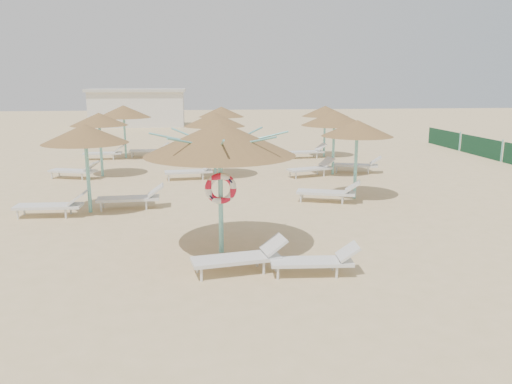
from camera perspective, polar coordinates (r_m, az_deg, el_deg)
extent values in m
plane|color=#D9B584|center=(11.44, -1.49, -7.35)|extent=(120.00, 120.00, 0.00)
cylinder|color=#73C8C1|center=(11.38, -4.06, -0.80)|extent=(0.11, 0.11, 2.55)
cone|color=olive|center=(11.14, -4.17, 6.16)|extent=(3.39, 3.39, 0.76)
cylinder|color=#73C8C1|center=(11.17, -4.14, 4.81)|extent=(0.20, 0.20, 0.12)
cylinder|color=#73C8C1|center=(11.21, -0.15, 6.01)|extent=(1.53, 0.04, 0.39)
cylinder|color=#73C8C1|center=(11.73, -1.59, 6.30)|extent=(1.11, 1.11, 0.39)
cylinder|color=#73C8C1|center=(11.92, -4.35, 6.37)|extent=(0.04, 1.53, 0.39)
cylinder|color=#73C8C1|center=(11.68, -7.02, 6.18)|extent=(1.11, 1.11, 0.39)
cylinder|color=#73C8C1|center=(11.14, -8.20, 5.84)|extent=(1.53, 0.04, 0.39)
cylinder|color=#73C8C1|center=(10.58, -7.01, 5.53)|extent=(1.11, 1.11, 0.39)
cylinder|color=#73C8C1|center=(10.37, -3.95, 5.45)|extent=(0.04, 1.53, 0.39)
cylinder|color=#73C8C1|center=(10.64, -1.03, 5.66)|extent=(1.11, 1.11, 0.39)
torus|color=red|center=(11.22, -4.05, 0.40)|extent=(0.72, 0.15, 0.72)
cylinder|color=silver|center=(10.09, -6.26, -9.40)|extent=(0.06, 0.06, 0.27)
cylinder|color=silver|center=(10.53, -6.73, -8.45)|extent=(0.06, 0.06, 0.27)
cylinder|color=silver|center=(10.37, 0.90, -8.70)|extent=(0.06, 0.06, 0.27)
cylinder|color=silver|center=(10.80, 0.14, -7.81)|extent=(0.06, 0.06, 0.27)
cube|color=silver|center=(10.39, -2.30, -7.64)|extent=(1.90, 0.89, 0.08)
cube|color=silver|center=(10.53, 2.03, -6.03)|extent=(0.55, 0.65, 0.35)
cylinder|color=silver|center=(10.13, 2.52, -9.32)|extent=(0.05, 0.05, 0.25)
cylinder|color=silver|center=(10.53, 2.30, -8.43)|extent=(0.05, 0.05, 0.25)
cylinder|color=silver|center=(10.30, 9.21, -9.09)|extent=(0.05, 0.05, 0.25)
cylinder|color=silver|center=(10.70, 8.73, -8.23)|extent=(0.05, 0.05, 0.25)
cube|color=silver|center=(10.36, 6.34, -7.93)|extent=(1.71, 0.67, 0.07)
cube|color=silver|center=(10.43, 10.47, -6.69)|extent=(0.46, 0.56, 0.32)
cylinder|color=#73C8C1|center=(15.76, -18.65, 1.86)|extent=(0.11, 0.11, 2.30)
cone|color=olive|center=(15.60, -18.96, 6.32)|extent=(2.51, 2.51, 0.57)
cylinder|color=#73C8C1|center=(15.62, -18.90, 5.47)|extent=(0.20, 0.20, 0.12)
cylinder|color=silver|center=(15.90, -25.59, -2.37)|extent=(0.06, 0.06, 0.28)
cylinder|color=silver|center=(16.35, -24.97, -1.92)|extent=(0.06, 0.06, 0.28)
cylinder|color=silver|center=(15.46, -20.92, -2.35)|extent=(0.06, 0.06, 0.28)
cylinder|color=silver|center=(15.92, -20.42, -1.89)|extent=(0.06, 0.06, 0.28)
cube|color=silver|center=(15.81, -22.63, -1.50)|extent=(1.93, 0.70, 0.08)
cube|color=silver|center=(15.51, -19.72, -0.61)|extent=(0.51, 0.62, 0.36)
cylinder|color=silver|center=(15.93, -17.29, -1.67)|extent=(0.06, 0.06, 0.28)
cylinder|color=silver|center=(16.41, -17.06, -1.24)|extent=(0.06, 0.06, 0.28)
cylinder|color=silver|center=(15.79, -12.43, -1.51)|extent=(0.06, 0.06, 0.28)
cylinder|color=silver|center=(16.28, -12.35, -1.08)|extent=(0.06, 0.06, 0.28)
cube|color=silver|center=(16.03, -14.38, -0.73)|extent=(1.93, 0.70, 0.08)
cube|color=silver|center=(15.93, -11.38, 0.21)|extent=(0.51, 0.62, 0.36)
cylinder|color=#73C8C1|center=(21.73, -17.30, 4.72)|extent=(0.11, 0.11, 2.30)
cone|color=olive|center=(21.61, -17.52, 7.95)|extent=(2.32, 2.32, 0.52)
cylinder|color=#73C8C1|center=(21.63, -17.48, 7.34)|extent=(0.20, 0.20, 0.12)
cylinder|color=silver|center=(21.94, -22.29, 1.75)|extent=(0.06, 0.06, 0.28)
cylinder|color=silver|center=(22.35, -21.59, 1.99)|extent=(0.06, 0.06, 0.28)
cylinder|color=silver|center=(21.23, -19.25, 1.65)|extent=(0.06, 0.06, 0.28)
cylinder|color=silver|center=(21.65, -18.59, 1.90)|extent=(0.06, 0.06, 0.28)
cube|color=silver|center=(21.69, -20.20, 2.28)|extent=(2.00, 1.19, 0.08)
cube|color=silver|center=(21.22, -18.30, 2.87)|extent=(0.65, 0.72, 0.36)
cylinder|color=#73C8C1|center=(26.71, -14.76, 6.23)|extent=(0.11, 0.11, 2.30)
cone|color=olive|center=(26.61, -14.90, 8.89)|extent=(2.76, 2.76, 0.62)
cylinder|color=#73C8C1|center=(26.62, -14.88, 8.37)|extent=(0.20, 0.20, 0.12)
cylinder|color=silver|center=(26.50, -18.89, 3.72)|extent=(0.06, 0.06, 0.28)
cylinder|color=silver|center=(26.98, -18.70, 3.88)|extent=(0.06, 0.06, 0.28)
cylinder|color=silver|center=(26.29, -15.99, 3.84)|extent=(0.06, 0.06, 0.28)
cylinder|color=silver|center=(26.78, -15.86, 4.00)|extent=(0.06, 0.06, 0.28)
cube|color=silver|center=(26.58, -17.12, 4.26)|extent=(1.92, 0.67, 0.08)
cube|color=silver|center=(26.44, -15.33, 4.85)|extent=(0.50, 0.61, 0.36)
cylinder|color=silver|center=(26.86, -13.99, 4.13)|extent=(0.06, 0.06, 0.28)
cylinder|color=silver|center=(27.35, -13.84, 4.29)|extent=(0.06, 0.06, 0.28)
cylinder|color=silver|center=(26.69, -11.12, 4.22)|extent=(0.06, 0.06, 0.28)
cylinder|color=silver|center=(27.18, -11.02, 4.37)|extent=(0.06, 0.06, 0.28)
cube|color=silver|center=(26.97, -12.25, 4.64)|extent=(1.92, 0.67, 0.08)
cube|color=silver|center=(26.85, -10.47, 5.20)|extent=(0.50, 0.61, 0.36)
cylinder|color=#73C8C1|center=(20.65, -4.72, 4.86)|extent=(0.11, 0.11, 2.30)
cone|color=olive|center=(20.53, -4.78, 8.28)|extent=(2.49, 2.49, 0.56)
cylinder|color=#73C8C1|center=(20.54, -4.77, 7.63)|extent=(0.20, 0.20, 0.12)
cylinder|color=silver|center=(20.11, -9.92, 1.60)|extent=(0.06, 0.06, 0.28)
cylinder|color=silver|center=(20.61, -9.98, 1.85)|extent=(0.06, 0.06, 0.28)
cylinder|color=silver|center=(20.21, -6.10, 1.77)|extent=(0.06, 0.06, 0.28)
cylinder|color=silver|center=(20.70, -6.25, 2.02)|extent=(0.06, 0.06, 0.28)
cube|color=silver|center=(20.37, -7.72, 2.32)|extent=(1.95, 0.79, 0.08)
cube|color=silver|center=(20.41, -5.36, 3.09)|extent=(0.54, 0.64, 0.36)
cylinder|color=#73C8C1|center=(25.89, -3.94, 6.43)|extent=(0.11, 0.11, 2.30)
cone|color=olive|center=(25.79, -3.98, 9.14)|extent=(2.32, 2.32, 0.52)
cylinder|color=#73C8C1|center=(25.80, -3.97, 8.63)|extent=(0.20, 0.20, 0.12)
cylinder|color=silver|center=(25.38, -8.15, 3.91)|extent=(0.06, 0.06, 0.28)
cylinder|color=silver|center=(25.87, -8.08, 4.07)|extent=(0.06, 0.06, 0.28)
cylinder|color=silver|center=(25.33, -5.09, 3.97)|extent=(0.06, 0.06, 0.28)
cylinder|color=silver|center=(25.82, -5.08, 4.13)|extent=(0.06, 0.06, 0.28)
cube|color=silver|center=(25.56, -6.33, 4.42)|extent=(1.92, 0.70, 0.08)
cube|color=silver|center=(25.52, -4.43, 4.99)|extent=(0.51, 0.62, 0.36)
cylinder|color=#73C8C1|center=(17.08, 11.32, 3.05)|extent=(0.11, 0.11, 2.30)
cone|color=olive|center=(16.92, 11.50, 7.16)|extent=(2.37, 2.37, 0.53)
cylinder|color=#73C8C1|center=(16.95, 11.46, 6.39)|extent=(0.20, 0.20, 0.12)
cylinder|color=silver|center=(16.42, 5.13, -0.73)|extent=(0.06, 0.06, 0.28)
cylinder|color=silver|center=(16.90, 5.34, -0.34)|extent=(0.06, 0.06, 0.28)
cylinder|color=silver|center=(16.31, 9.84, -0.94)|extent=(0.06, 0.06, 0.28)
cylinder|color=silver|center=(16.80, 9.92, -0.56)|extent=(0.06, 0.06, 0.28)
cube|color=silver|center=(16.55, 8.00, -0.05)|extent=(2.00, 1.20, 0.08)
cube|color=silver|center=(16.46, 10.98, 0.63)|extent=(0.65, 0.73, 0.36)
cylinder|color=#73C8C1|center=(21.45, 8.84, 5.04)|extent=(0.11, 0.11, 2.30)
cone|color=olive|center=(21.33, 8.95, 8.36)|extent=(2.76, 2.76, 0.62)
cylinder|color=#73C8C1|center=(21.35, 8.93, 7.71)|extent=(0.20, 0.20, 0.12)
cylinder|color=silver|center=(20.34, 4.58, 1.86)|extent=(0.06, 0.06, 0.28)
cylinder|color=silver|center=(20.76, 3.89, 2.10)|extent=(0.06, 0.06, 0.28)
cylinder|color=silver|center=(21.04, 7.77, 2.15)|extent=(0.06, 0.06, 0.28)
cylinder|color=silver|center=(21.45, 7.04, 2.37)|extent=(0.06, 0.06, 0.28)
cube|color=silver|center=(20.92, 6.15, 2.63)|extent=(2.00, 1.19, 0.08)
cube|color=silver|center=(21.34, 8.11, 3.43)|extent=(0.65, 0.72, 0.36)
cylinder|color=silver|center=(21.98, 9.18, 2.54)|extent=(0.06, 0.06, 0.28)
cylinder|color=silver|center=(22.47, 9.24, 2.76)|extent=(0.06, 0.06, 0.28)
cylinder|color=silver|center=(21.96, 12.70, 2.39)|extent=(0.06, 0.06, 0.28)
cylinder|color=silver|center=(22.46, 12.69, 2.61)|extent=(0.06, 0.06, 0.28)
cube|color=silver|center=(22.18, 11.30, 3.02)|extent=(2.00, 1.19, 0.08)
cube|color=silver|center=(22.15, 13.52, 3.54)|extent=(0.65, 0.72, 0.36)
cylinder|color=#73C8C1|center=(26.55, 7.83, 6.49)|extent=(0.11, 0.11, 2.30)
cone|color=olive|center=(26.45, 7.91, 9.14)|extent=(2.42, 2.42, 0.55)
cylinder|color=#73C8C1|center=(26.47, 7.89, 8.64)|extent=(0.20, 0.20, 0.12)
cylinder|color=silver|center=(25.55, 4.11, 4.06)|extent=(0.06, 0.06, 0.28)
cylinder|color=silver|center=(26.02, 3.79, 4.22)|extent=(0.06, 0.06, 0.28)
cylinder|color=silver|center=(25.98, 6.97, 4.14)|extent=(0.06, 0.06, 0.28)
cylinder|color=silver|center=(26.44, 6.60, 4.29)|extent=(0.06, 0.06, 0.28)
cube|color=silver|center=(26.01, 5.65, 4.58)|extent=(1.96, 0.82, 0.08)
cube|color=silver|center=(26.26, 7.42, 5.14)|extent=(0.55, 0.65, 0.36)
cube|color=silver|center=(46.04, -13.32, 9.22)|extent=(8.00, 4.00, 3.00)
cube|color=beige|center=(45.99, -13.43, 11.24)|extent=(8.40, 4.40, 0.25)
cube|color=#1B533A|center=(29.11, 24.25, 4.74)|extent=(0.08, 3.80, 1.00)
cylinder|color=#73C8C1|center=(27.50, 26.28, 4.26)|extent=(0.08, 0.08, 1.10)
cube|color=#1B533A|center=(32.57, 20.66, 5.75)|extent=(0.08, 3.80, 1.00)
cylinder|color=#73C8C1|center=(30.90, 22.27, 5.39)|extent=(0.08, 0.08, 1.10)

